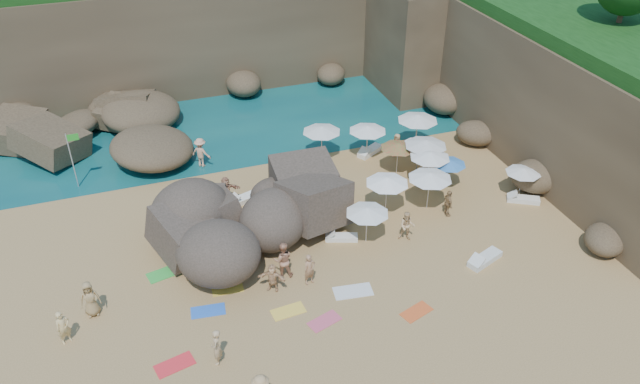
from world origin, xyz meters
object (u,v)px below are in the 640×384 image
object	(u,v)px
flag_pole	(72,153)
parasol_0	(322,129)
person_stand_1	(283,260)
person_stand_2	(201,153)
parasol_2	(418,118)
person_stand_6	(217,347)
person_stand_4	(397,145)
person_stand_0	(63,327)
rock_outcrop	(245,235)
person_stand_5	(226,190)
lounger_0	(245,199)
person_stand_3	(448,203)
parasol_1	(368,128)

from	to	relation	value
flag_pole	parasol_0	world-z (taller)	flag_pole
person_stand_1	person_stand_2	size ratio (longest dim) A/B	1.01
parasol_2	person_stand_6	xyz separation A→B (m)	(-15.69, -13.45, -1.39)
person_stand_1	person_stand_4	distance (m)	13.36
person_stand_0	person_stand_2	xyz separation A→B (m)	(8.08, 12.61, 0.13)
rock_outcrop	person_stand_1	xyz separation A→B (m)	(0.99, -3.77, 0.97)
person_stand_0	person_stand_5	distance (m)	11.85
lounger_0	person_stand_0	distance (m)	12.54
flag_pole	person_stand_2	xyz separation A→B (m)	(7.23, -0.05, -1.29)
person_stand_4	person_stand_6	size ratio (longest dim) A/B	0.88
lounger_0	person_stand_3	distance (m)	11.40
person_stand_2	person_stand_1	bearing A→B (deg)	139.29
lounger_0	person_stand_2	xyz separation A→B (m)	(-1.59, 4.65, 0.81)
parasol_1	person_stand_6	size ratio (longest dim) A/B	1.36
parasol_0	person_stand_0	xyz separation A→B (m)	(-15.39, -11.04, -1.27)
lounger_0	person_stand_6	xyz separation A→B (m)	(-3.80, -11.19, 0.72)
person_stand_4	parasol_2	bearing A→B (deg)	64.98
person_stand_4	person_stand_6	world-z (taller)	person_stand_6
person_stand_5	rock_outcrop	bearing A→B (deg)	-94.09
person_stand_0	parasol_2	bearing A→B (deg)	-0.68
flag_pole	parasol_0	size ratio (longest dim) A/B	1.46
person_stand_3	person_stand_6	world-z (taller)	person_stand_6
parasol_1	lounger_0	size ratio (longest dim) A/B	1.21
flag_pole	person_stand_4	world-z (taller)	flag_pole
person_stand_0	person_stand_3	xyz separation A→B (m)	(19.86, 2.90, -0.03)
parasol_1	person_stand_2	world-z (taller)	parasol_1
person_stand_1	person_stand_4	xyz separation A→B (m)	(10.08, 8.76, -0.20)
rock_outcrop	person_stand_1	bearing A→B (deg)	-75.32
person_stand_1	person_stand_6	world-z (taller)	person_stand_1
parasol_0	lounger_0	distance (m)	6.79
parasol_2	person_stand_3	xyz separation A→B (m)	(-1.70, -7.31, -1.46)
lounger_0	person_stand_1	world-z (taller)	person_stand_1
person_stand_0	person_stand_6	xyz separation A→B (m)	(5.87, -3.24, 0.04)
parasol_1	lounger_0	distance (m)	8.99
person_stand_2	person_stand_6	world-z (taller)	person_stand_2
person_stand_2	person_stand_3	bearing A→B (deg)	-179.33
person_stand_3	person_stand_4	distance (m)	6.93
person_stand_6	parasol_1	bearing A→B (deg)	157.52
person_stand_2	lounger_0	bearing A→B (deg)	149.01
flag_pole	person_stand_5	size ratio (longest dim) A/B	2.06
person_stand_0	person_stand_1	world-z (taller)	person_stand_1
rock_outcrop	person_stand_4	bearing A→B (deg)	24.27
person_stand_2	person_stand_0	bearing A→B (deg)	97.52
person_stand_5	person_stand_1	bearing A→B (deg)	-88.66
person_stand_4	parasol_0	bearing A→B (deg)	-143.88
flag_pole	person_stand_4	size ratio (longest dim) A/B	2.29
rock_outcrop	parasol_1	size ratio (longest dim) A/B	3.56
parasol_2	person_stand_1	xyz separation A→B (m)	(-11.63, -9.15, -1.29)
rock_outcrop	lounger_0	bearing A→B (deg)	76.96
person_stand_1	person_stand_4	world-z (taller)	person_stand_1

